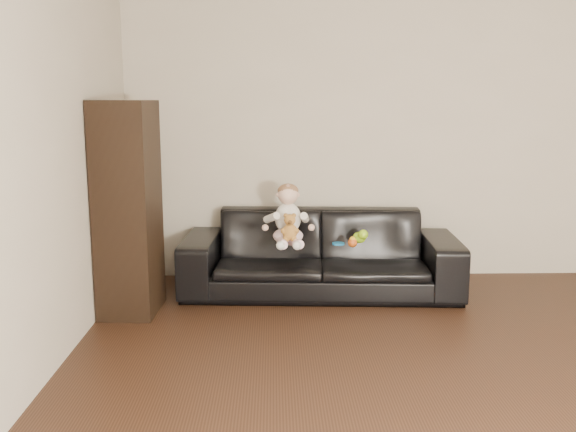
{
  "coord_description": "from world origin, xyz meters",
  "views": [
    {
      "loc": [
        -1.25,
        -2.73,
        1.53
      ],
      "look_at": [
        -1.14,
        2.15,
        0.64
      ],
      "focal_mm": 40.0,
      "sensor_mm": 36.0,
      "label": 1
    }
  ],
  "objects_px": {
    "sofa": "(320,253)",
    "toy_blue_disc": "(338,244)",
    "cabinet": "(128,209)",
    "toy_rattle": "(353,243)",
    "teddy_bear": "(290,228)",
    "toy_green": "(359,237)",
    "baby": "(288,218)"
  },
  "relations": [
    {
      "from": "sofa",
      "to": "toy_green",
      "type": "height_order",
      "value": "sofa"
    },
    {
      "from": "baby",
      "to": "toy_rattle",
      "type": "bearing_deg",
      "value": -26.31
    },
    {
      "from": "toy_rattle",
      "to": "toy_blue_disc",
      "type": "bearing_deg",
      "value": 134.91
    },
    {
      "from": "sofa",
      "to": "teddy_bear",
      "type": "distance_m",
      "value": 0.45
    },
    {
      "from": "toy_green",
      "to": "toy_rattle",
      "type": "xyz_separation_m",
      "value": [
        -0.07,
        -0.15,
        -0.01
      ]
    },
    {
      "from": "cabinet",
      "to": "toy_blue_disc",
      "type": "relative_size",
      "value": 15.96
    },
    {
      "from": "toy_blue_disc",
      "to": "cabinet",
      "type": "bearing_deg",
      "value": -168.33
    },
    {
      "from": "toy_green",
      "to": "cabinet",
      "type": "bearing_deg",
      "value": -167.85
    },
    {
      "from": "toy_rattle",
      "to": "teddy_bear",
      "type": "bearing_deg",
      "value": -177.29
    },
    {
      "from": "sofa",
      "to": "teddy_bear",
      "type": "bearing_deg",
      "value": -130.73
    },
    {
      "from": "cabinet",
      "to": "toy_blue_disc",
      "type": "bearing_deg",
      "value": 14.2
    },
    {
      "from": "cabinet",
      "to": "toy_green",
      "type": "height_order",
      "value": "cabinet"
    },
    {
      "from": "sofa",
      "to": "toy_blue_disc",
      "type": "height_order",
      "value": "sofa"
    },
    {
      "from": "toy_rattle",
      "to": "sofa",
      "type": "bearing_deg",
      "value": 133.59
    },
    {
      "from": "baby",
      "to": "toy_blue_disc",
      "type": "height_order",
      "value": "baby"
    },
    {
      "from": "baby",
      "to": "teddy_bear",
      "type": "height_order",
      "value": "baby"
    },
    {
      "from": "cabinet",
      "to": "toy_green",
      "type": "bearing_deg",
      "value": 14.68
    },
    {
      "from": "toy_green",
      "to": "toy_rattle",
      "type": "bearing_deg",
      "value": -115.63
    },
    {
      "from": "sofa",
      "to": "toy_green",
      "type": "xyz_separation_m",
      "value": [
        0.3,
        -0.09,
        0.14
      ]
    },
    {
      "from": "teddy_bear",
      "to": "toy_green",
      "type": "relative_size",
      "value": 1.66
    },
    {
      "from": "teddy_bear",
      "to": "toy_green",
      "type": "height_order",
      "value": "teddy_bear"
    },
    {
      "from": "sofa",
      "to": "toy_rattle",
      "type": "xyz_separation_m",
      "value": [
        0.23,
        -0.24,
        0.14
      ]
    },
    {
      "from": "cabinet",
      "to": "teddy_bear",
      "type": "relative_size",
      "value": 7.27
    },
    {
      "from": "sofa",
      "to": "toy_rattle",
      "type": "relative_size",
      "value": 30.14
    },
    {
      "from": "baby",
      "to": "toy_green",
      "type": "xyz_separation_m",
      "value": [
        0.56,
        0.03,
        -0.16
      ]
    },
    {
      "from": "cabinet",
      "to": "toy_blue_disc",
      "type": "height_order",
      "value": "cabinet"
    },
    {
      "from": "baby",
      "to": "cabinet",
      "type": "bearing_deg",
      "value": -175.91
    },
    {
      "from": "sofa",
      "to": "baby",
      "type": "height_order",
      "value": "baby"
    },
    {
      "from": "teddy_bear",
      "to": "toy_green",
      "type": "bearing_deg",
      "value": -2.32
    },
    {
      "from": "cabinet",
      "to": "toy_green",
      "type": "xyz_separation_m",
      "value": [
        1.71,
        0.37,
        -0.3
      ]
    },
    {
      "from": "baby",
      "to": "teddy_bear",
      "type": "xyz_separation_m",
      "value": [
        0.01,
        -0.14,
        -0.05
      ]
    },
    {
      "from": "sofa",
      "to": "baby",
      "type": "bearing_deg",
      "value": -152.58
    }
  ]
}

